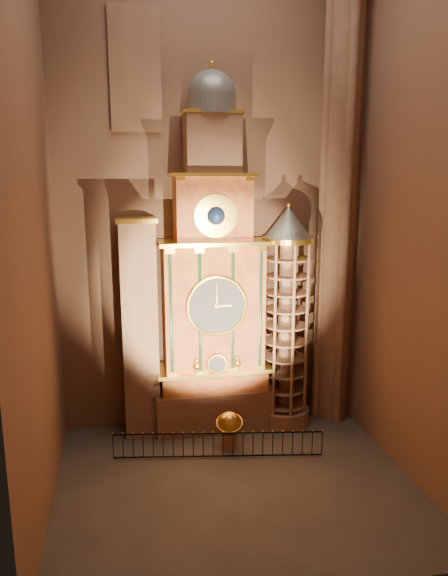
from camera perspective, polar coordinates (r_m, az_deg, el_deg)
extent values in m
plane|color=#383330|center=(21.89, 1.25, -20.78)|extent=(14.00, 14.00, 0.00)
plane|color=brown|center=(24.34, -1.74, 9.96)|extent=(22.00, 0.00, 22.00)
plane|color=brown|center=(18.24, -20.84, 8.57)|extent=(0.00, 22.00, 22.00)
plane|color=brown|center=(21.12, 20.52, 8.94)|extent=(0.00, 22.00, 22.00)
cube|color=#8C634C|center=(25.72, -1.21, -12.98)|extent=(5.60, 2.20, 2.00)
cube|color=maroon|center=(25.12, -1.23, -9.88)|extent=(5.00, 2.00, 1.00)
cube|color=#FFD14B|center=(24.88, -1.21, -8.74)|extent=(5.40, 2.30, 0.18)
cube|color=maroon|center=(24.05, -1.27, -2.11)|extent=(4.60, 2.00, 6.00)
cylinder|color=black|center=(22.96, -5.94, -2.85)|extent=(0.32, 0.32, 5.60)
cylinder|color=black|center=(23.11, -2.73, -2.70)|extent=(0.32, 0.32, 5.60)
cylinder|color=black|center=(23.37, 0.91, -2.52)|extent=(0.32, 0.32, 5.60)
cylinder|color=black|center=(23.67, 3.99, -2.36)|extent=(0.32, 0.32, 5.60)
cube|color=#FFD14B|center=(23.45, -1.28, 5.11)|extent=(5.00, 2.25, 0.18)
cylinder|color=#2D3033|center=(23.01, -0.83, -1.98)|extent=(2.60, 0.12, 2.60)
torus|color=#FFD14B|center=(22.96, -0.81, -2.01)|extent=(2.80, 0.16, 2.80)
cylinder|color=#FFD14B|center=(23.66, -0.74, -8.43)|extent=(0.90, 0.10, 0.90)
sphere|color=#FFD14B|center=(23.58, -3.06, -8.64)|extent=(0.36, 0.36, 0.36)
sphere|color=#FFD14B|center=(23.91, 1.50, -8.34)|extent=(0.36, 0.36, 0.36)
cube|color=maroon|center=(23.37, -1.32, 8.66)|extent=(3.40, 1.80, 3.00)
sphere|color=#0D1B41|center=(22.49, -0.91, 8.03)|extent=(0.80, 0.80, 0.80)
cube|color=#FFD14B|center=(23.29, -1.31, 12.46)|extent=(3.80, 2.00, 0.15)
cube|color=#8C634C|center=(23.39, -1.35, 15.53)|extent=(2.40, 1.60, 2.60)
sphere|color=slate|center=(23.61, -1.38, 20.62)|extent=(2.10, 2.10, 2.10)
cylinder|color=#FFD14B|center=(23.77, -1.39, 22.76)|extent=(0.14, 0.14, 0.80)
cube|color=#8C634C|center=(23.98, -9.31, -4.79)|extent=(1.60, 1.40, 10.00)
cube|color=#FFD14B|center=(24.23, -9.11, -9.60)|extent=(1.35, 0.10, 2.10)
cube|color=#502015|center=(24.17, -9.11, -9.66)|extent=(1.05, 0.04, 1.75)
cube|color=#FFD14B|center=(23.41, -9.32, -3.67)|extent=(1.35, 0.10, 2.10)
cube|color=#502015|center=(23.35, -9.31, -3.71)|extent=(1.05, 0.04, 1.75)
cube|color=#FFD14B|center=(22.86, -9.54, 2.62)|extent=(1.35, 0.10, 2.10)
cube|color=#502015|center=(22.80, -9.53, 2.60)|extent=(1.05, 0.04, 1.75)
cube|color=#FFD14B|center=(23.06, -9.73, 7.45)|extent=(1.80, 1.60, 0.20)
cylinder|color=#8C634C|center=(26.49, 6.61, -13.73)|extent=(2.50, 2.50, 0.80)
cylinder|color=#8C634C|center=(24.88, 6.85, -4.33)|extent=(0.70, 0.70, 8.20)
cylinder|color=#FFD14B|center=(24.06, 7.10, 5.32)|extent=(2.40, 2.40, 0.25)
cone|color=slate|center=(23.98, 7.15, 7.22)|extent=(2.30, 2.30, 1.50)
sphere|color=#FFD14B|center=(23.93, 7.20, 9.13)|extent=(0.20, 0.20, 0.20)
cylinder|color=#8C634C|center=(25.14, 12.71, 9.74)|extent=(1.60, 1.60, 22.00)
cylinder|color=#8C634C|center=(25.47, 14.38, 9.69)|extent=(0.44, 0.44, 22.00)
cylinder|color=#8C634C|center=(24.82, 11.00, 9.79)|extent=(0.44, 0.44, 22.00)
cylinder|color=#8C634C|center=(25.87, 11.99, 9.83)|extent=(0.44, 0.44, 22.00)
cylinder|color=#8C634C|center=(24.41, 13.48, 9.65)|extent=(0.44, 0.44, 22.00)
cube|color=navy|center=(24.39, -9.87, 22.80)|extent=(2.00, 0.10, 5.00)
cube|color=#8C634C|center=(24.34, -9.86, 22.82)|extent=(2.20, 0.06, 5.20)
cylinder|color=#8C634C|center=(23.99, 0.60, -16.58)|extent=(0.65, 0.65, 0.76)
sphere|color=gold|center=(23.59, 0.60, -14.71)|extent=(0.98, 0.98, 0.98)
torus|color=gold|center=(23.59, 0.60, -14.71)|extent=(1.47, 1.42, 0.53)
cube|color=black|center=(22.87, -0.66, -15.82)|extent=(8.91, 1.55, 0.05)
cube|color=black|center=(23.39, -0.65, -18.16)|extent=(8.91, 1.55, 0.05)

